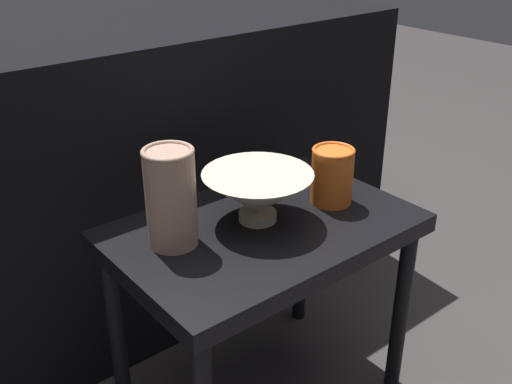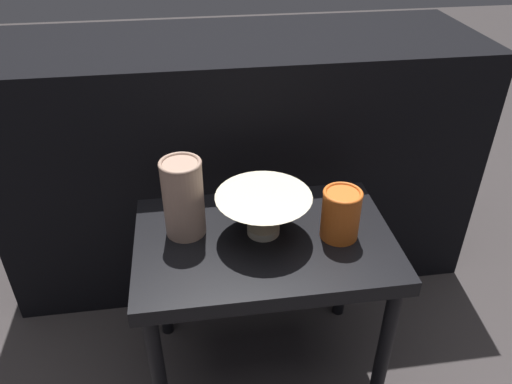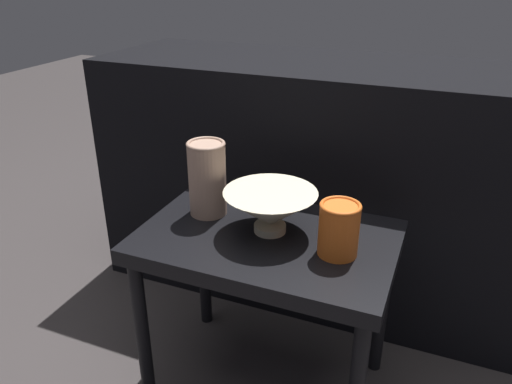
% 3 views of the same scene
% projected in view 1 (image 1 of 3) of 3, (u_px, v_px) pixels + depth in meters
% --- Properties ---
extents(table, '(0.62, 0.41, 0.48)m').
position_uv_depth(table, '(263.00, 249.00, 1.27)').
color(table, black).
rests_on(table, ground_plane).
extents(couch_backdrop, '(1.49, 0.50, 0.80)m').
position_uv_depth(couch_backdrop, '(139.00, 174.00, 1.65)').
color(couch_backdrop, black).
rests_on(couch_backdrop, ground_plane).
extents(bowl, '(0.23, 0.23, 0.11)m').
position_uv_depth(bowl, '(257.00, 194.00, 1.22)').
color(bowl, beige).
rests_on(bowl, table).
extents(vase_textured_left, '(0.10, 0.10, 0.20)m').
position_uv_depth(vase_textured_left, '(171.00, 197.00, 1.12)').
color(vase_textured_left, tan).
rests_on(vase_textured_left, table).
extents(vase_colorful_right, '(0.09, 0.09, 0.13)m').
position_uv_depth(vase_colorful_right, '(332.00, 175.00, 1.30)').
color(vase_colorful_right, orange).
rests_on(vase_colorful_right, table).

